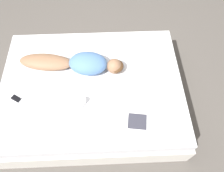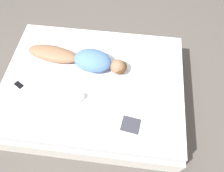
{
  "view_description": "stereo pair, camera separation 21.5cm",
  "coord_description": "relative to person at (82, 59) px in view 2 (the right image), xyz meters",
  "views": [
    {
      "loc": [
        1.39,
        0.19,
        2.72
      ],
      "look_at": [
        0.09,
        0.25,
        0.55
      ],
      "focal_mm": 35.0,
      "sensor_mm": 36.0,
      "label": 1
    },
    {
      "loc": [
        1.38,
        0.41,
        2.72
      ],
      "look_at": [
        0.09,
        0.25,
        0.55
      ],
      "focal_mm": 35.0,
      "sensor_mm": 36.0,
      "label": 2
    }
  ],
  "objects": [
    {
      "name": "ground_plane",
      "position": [
        0.23,
        0.16,
        -0.59
      ],
      "size": [
        12.0,
        12.0,
        0.0
      ],
      "primitive_type": "plane",
      "color": "#4C4742"
    },
    {
      "name": "bed",
      "position": [
        0.23,
        0.16,
        -0.35
      ],
      "size": [
        1.69,
        2.23,
        0.5
      ],
      "color": "beige",
      "rests_on": "ground_plane"
    },
    {
      "name": "person",
      "position": [
        0.0,
        0.0,
        0.0
      ],
      "size": [
        0.42,
        1.3,
        0.22
      ],
      "rotation": [
        0.0,
        0.0,
        -0.13
      ],
      "color": "brown",
      "rests_on": "bed"
    },
    {
      "name": "open_magazine",
      "position": [
        0.61,
        0.68,
        -0.09
      ],
      "size": [
        0.59,
        0.36,
        0.01
      ],
      "rotation": [
        0.0,
        0.0,
        -0.14
      ],
      "color": "white",
      "rests_on": "bed"
    },
    {
      "name": "coffee_mug",
      "position": [
        0.49,
        0.07,
        -0.05
      ],
      "size": [
        0.12,
        0.08,
        0.08
      ],
      "color": "white",
      "rests_on": "bed"
    },
    {
      "name": "cell_phone",
      "position": [
        0.41,
        -0.69,
        -0.09
      ],
      "size": [
        0.14,
        0.16,
        0.01
      ],
      "rotation": [
        0.0,
        0.0,
        -0.55
      ],
      "color": "silver",
      "rests_on": "bed"
    }
  ]
}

